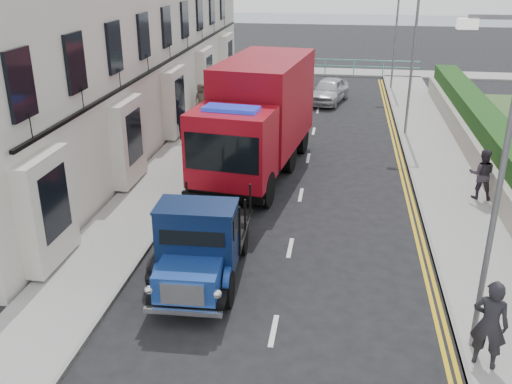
# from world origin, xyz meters

# --- Properties ---
(ground) EXTENTS (120.00, 120.00, 0.00)m
(ground) POSITION_xyz_m (0.00, 0.00, 0.00)
(ground) COLOR black
(ground) RESTS_ON ground
(pavement_west) EXTENTS (2.40, 38.00, 0.12)m
(pavement_west) POSITION_xyz_m (-5.20, 9.00, 0.06)
(pavement_west) COLOR gray
(pavement_west) RESTS_ON ground
(pavement_east) EXTENTS (2.60, 38.00, 0.12)m
(pavement_east) POSITION_xyz_m (5.30, 9.00, 0.06)
(pavement_east) COLOR gray
(pavement_east) RESTS_ON ground
(promenade) EXTENTS (30.00, 2.50, 0.12)m
(promenade) POSITION_xyz_m (0.00, 29.00, 0.06)
(promenade) COLOR gray
(promenade) RESTS_ON ground
(sea_plane) EXTENTS (120.00, 120.00, 0.00)m
(sea_plane) POSITION_xyz_m (0.00, 60.00, 0.00)
(sea_plane) COLOR slate
(sea_plane) RESTS_ON ground
(garden_east) EXTENTS (1.45, 28.00, 1.75)m
(garden_east) POSITION_xyz_m (7.21, 9.00, 0.90)
(garden_east) COLOR #B2AD9E
(garden_east) RESTS_ON ground
(seafront_railing) EXTENTS (13.00, 0.08, 1.11)m
(seafront_railing) POSITION_xyz_m (0.00, 28.20, 0.58)
(seafront_railing) COLOR #59B2A5
(seafront_railing) RESTS_ON ground
(lamp_near) EXTENTS (1.23, 0.18, 7.00)m
(lamp_near) POSITION_xyz_m (4.18, -2.00, 4.00)
(lamp_near) COLOR slate
(lamp_near) RESTS_ON ground
(lamp_mid) EXTENTS (1.23, 0.18, 7.00)m
(lamp_mid) POSITION_xyz_m (4.18, 14.00, 4.00)
(lamp_mid) COLOR slate
(lamp_mid) RESTS_ON ground
(lamp_far) EXTENTS (1.23, 0.18, 7.00)m
(lamp_far) POSITION_xyz_m (4.18, 24.00, 4.00)
(lamp_far) COLOR slate
(lamp_far) RESTS_ON ground
(bedford_lorry) EXTENTS (2.10, 4.93, 2.29)m
(bedford_lorry) POSITION_xyz_m (-2.09, -0.37, 1.06)
(bedford_lorry) COLOR black
(bedford_lorry) RESTS_ON ground
(red_lorry) EXTENTS (3.76, 8.39, 4.25)m
(red_lorry) POSITION_xyz_m (-1.85, 8.21, 2.26)
(red_lorry) COLOR black
(red_lorry) RESTS_ON ground
(parked_car_front) EXTENTS (1.73, 4.30, 1.46)m
(parked_car_front) POSITION_xyz_m (-2.60, 1.00, 0.73)
(parked_car_front) COLOR black
(parked_car_front) RESTS_ON ground
(parked_car_mid) EXTENTS (1.79, 4.10, 1.31)m
(parked_car_mid) POSITION_xyz_m (-2.60, 10.17, 0.66)
(parked_car_mid) COLOR #5181AD
(parked_car_mid) RESTS_ON ground
(parked_car_rear) EXTENTS (2.78, 5.59, 1.56)m
(parked_car_rear) POSITION_xyz_m (-3.60, 15.99, 0.78)
(parked_car_rear) COLOR silver
(parked_car_rear) RESTS_ON ground
(seafront_car_left) EXTENTS (3.47, 5.64, 1.46)m
(seafront_car_left) POSITION_xyz_m (-2.72, 24.08, 0.73)
(seafront_car_left) COLOR black
(seafront_car_left) RESTS_ON ground
(seafront_car_right) EXTENTS (2.52, 4.31, 1.38)m
(seafront_car_right) POSITION_xyz_m (0.50, 20.00, 0.69)
(seafront_car_right) COLOR #B6B7BB
(seafront_car_right) RESTS_ON ground
(pedestrian_east_near) EXTENTS (0.84, 0.70, 1.95)m
(pedestrian_east_near) POSITION_xyz_m (4.40, -2.61, 1.10)
(pedestrian_east_near) COLOR black
(pedestrian_east_near) RESTS_ON pavement_east
(pedestrian_east_far) EXTENTS (0.94, 0.78, 1.76)m
(pedestrian_east_far) POSITION_xyz_m (6.10, 6.38, 1.00)
(pedestrian_east_far) COLOR #322B35
(pedestrian_east_far) RESTS_ON pavement_east
(pedestrian_west_near) EXTENTS (1.09, 0.49, 1.83)m
(pedestrian_west_near) POSITION_xyz_m (-6.00, 11.47, 1.03)
(pedestrian_west_near) COLOR black
(pedestrian_west_near) RESTS_ON pavement_west
(pedestrian_west_far) EXTENTS (0.91, 0.90, 1.59)m
(pedestrian_west_far) POSITION_xyz_m (-6.00, 15.92, 0.91)
(pedestrian_west_far) COLOR #443931
(pedestrian_west_far) RESTS_ON pavement_west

